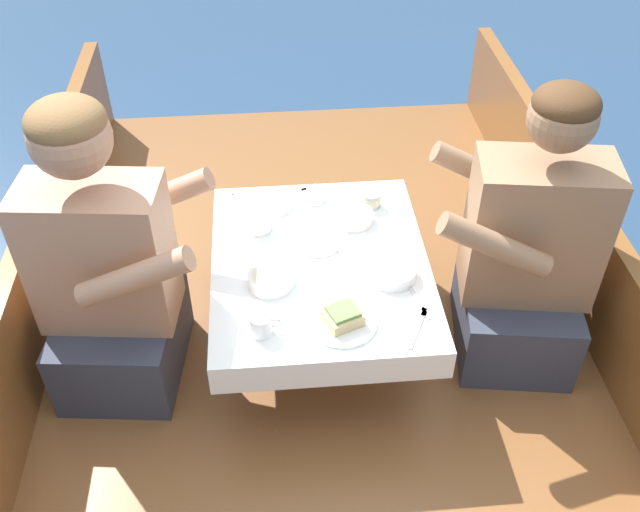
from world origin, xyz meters
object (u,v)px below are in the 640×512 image
at_px(person_port, 108,275).
at_px(tin_can, 371,199).
at_px(coffee_cup_port, 261,324).
at_px(person_starboard, 526,257).
at_px(coffee_cup_center, 316,195).
at_px(sandwich, 343,316).
at_px(coffee_cup_starboard, 260,223).

bearing_deg(person_port, tin_can, 28.68).
bearing_deg(coffee_cup_port, person_port, 153.44).
height_order(person_starboard, coffee_cup_center, person_starboard).
bearing_deg(person_port, sandwich, -10.57).
bearing_deg(coffee_cup_port, person_starboard, 15.15).
xyz_separation_m(coffee_cup_port, tin_can, (0.39, 0.57, -0.01)).
relative_size(sandwich, coffee_cup_starboard, 1.22).
bearing_deg(person_port, person_starboard, 6.64).
xyz_separation_m(person_port, sandwich, (0.68, -0.21, -0.02)).
distance_m(person_starboard, sandwich, 0.64).
xyz_separation_m(coffee_cup_center, tin_can, (0.19, -0.04, -0.00)).
distance_m(person_port, coffee_cup_port, 0.50).
distance_m(coffee_cup_center, tin_can, 0.19).
height_order(sandwich, tin_can, sandwich).
distance_m(coffee_cup_port, coffee_cup_starboard, 0.47).
distance_m(sandwich, coffee_cup_center, 0.60).
height_order(coffee_cup_port, coffee_cup_center, coffee_cup_port).
bearing_deg(person_starboard, person_port, 8.89).
relative_size(coffee_cup_starboard, tin_can, 1.54).
distance_m(sandwich, coffee_cup_starboard, 0.50).
bearing_deg(coffee_cup_starboard, sandwich, -63.57).
height_order(person_port, sandwich, person_port).
bearing_deg(sandwich, coffee_cup_starboard, 116.43).
height_order(coffee_cup_starboard, tin_can, coffee_cup_starboard).
relative_size(sandwich, coffee_cup_port, 1.37).
distance_m(sandwich, tin_can, 0.58).
bearing_deg(tin_can, coffee_cup_starboard, -165.17).
bearing_deg(sandwich, tin_can, 73.87).
xyz_separation_m(person_starboard, coffee_cup_port, (-0.83, -0.23, 0.01)).
bearing_deg(tin_can, coffee_cup_port, -124.69).
relative_size(person_port, tin_can, 14.87).
bearing_deg(coffee_cup_starboard, coffee_cup_center, 36.10).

